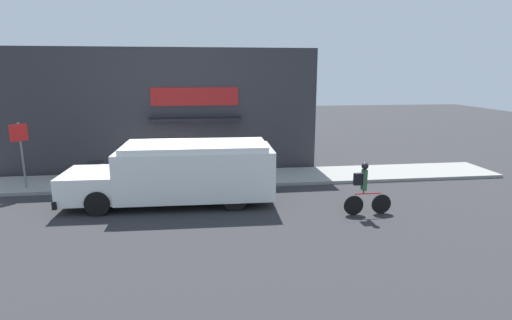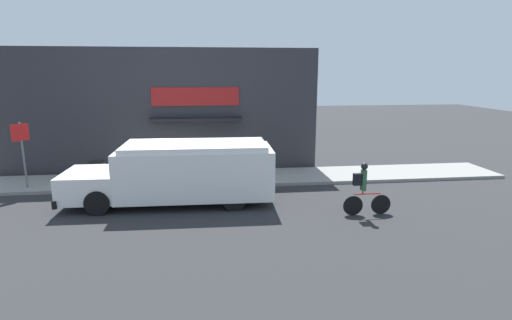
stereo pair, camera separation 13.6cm
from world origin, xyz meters
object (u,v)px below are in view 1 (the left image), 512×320
(cyclist, at_px, (365,189))
(stop_sign_post, at_px, (21,145))
(school_bus, at_px, (181,172))
(trash_bin, at_px, (96,171))

(cyclist, bearing_deg, stop_sign_post, 160.63)
(school_bus, height_order, cyclist, school_bus)
(school_bus, relative_size, stop_sign_post, 2.83)
(school_bus, bearing_deg, trash_bin, 142.68)
(school_bus, xyz_separation_m, trash_bin, (-3.41, 2.74, -0.55))
(stop_sign_post, xyz_separation_m, trash_bin, (2.30, 0.78, -1.23))
(school_bus, distance_m, stop_sign_post, 6.08)
(cyclist, distance_m, trash_bin, 10.11)
(stop_sign_post, height_order, trash_bin, stop_sign_post)
(cyclist, relative_size, trash_bin, 2.20)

